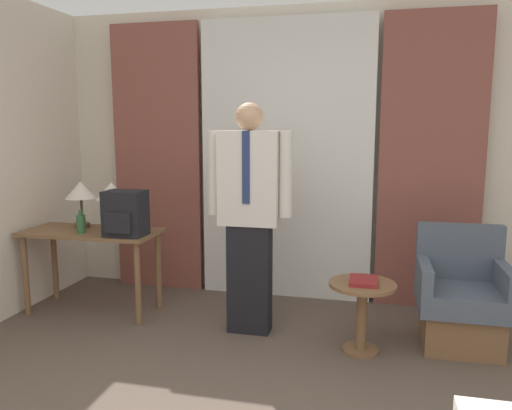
{
  "coord_description": "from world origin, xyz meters",
  "views": [
    {
      "loc": [
        0.79,
        -1.6,
        1.62
      ],
      "look_at": [
        -0.04,
        1.92,
        1.04
      ],
      "focal_mm": 35.0,
      "sensor_mm": 36.0,
      "label": 1
    }
  ],
  "objects": [
    {
      "name": "bottle_near_edge",
      "position": [
        -1.58,
        2.07,
        0.81
      ],
      "size": [
        0.07,
        0.07,
        0.2
      ],
      "color": "#336638",
      "rests_on": "desk"
    },
    {
      "name": "table_lamp_left",
      "position": [
        -1.71,
        2.29,
        1.04
      ],
      "size": [
        0.27,
        0.27,
        0.41
      ],
      "color": "#4C4238",
      "rests_on": "desk"
    },
    {
      "name": "desk",
      "position": [
        -1.56,
        2.18,
        0.61
      ],
      "size": [
        1.17,
        0.53,
        0.72
      ],
      "color": "brown",
      "rests_on": "ground_plane"
    },
    {
      "name": "person",
      "position": [
        -0.12,
        2.07,
        0.97
      ],
      "size": [
        0.66,
        0.22,
        1.79
      ],
      "color": "black",
      "rests_on": "ground_plane"
    },
    {
      "name": "table_lamp_right",
      "position": [
        -1.41,
        2.29,
        1.04
      ],
      "size": [
        0.27,
        0.27,
        0.41
      ],
      "color": "#4C4238",
      "rests_on": "desk"
    },
    {
      "name": "curtain_sheer_center",
      "position": [
        0.0,
        2.96,
        1.29
      ],
      "size": [
        1.59,
        0.06,
        2.58
      ],
      "color": "white",
      "rests_on": "ground_plane"
    },
    {
      "name": "book",
      "position": [
        0.75,
        1.89,
        0.53
      ],
      "size": [
        0.2,
        0.25,
        0.03
      ],
      "color": "maroon",
      "rests_on": "side_table"
    },
    {
      "name": "armchair",
      "position": [
        1.46,
        2.16,
        0.34
      ],
      "size": [
        0.63,
        0.59,
        0.88
      ],
      "color": "brown",
      "rests_on": "ground_plane"
    },
    {
      "name": "backpack",
      "position": [
        -1.17,
        2.06,
        0.91
      ],
      "size": [
        0.32,
        0.27,
        0.37
      ],
      "color": "black",
      "rests_on": "desk"
    },
    {
      "name": "curtain_drape_right",
      "position": [
        1.28,
        2.96,
        1.29
      ],
      "size": [
        0.88,
        0.06,
        2.58
      ],
      "color": "brown",
      "rests_on": "ground_plane"
    },
    {
      "name": "curtain_drape_left",
      "position": [
        -1.28,
        2.96,
        1.29
      ],
      "size": [
        0.88,
        0.06,
        2.58
      ],
      "color": "brown",
      "rests_on": "ground_plane"
    },
    {
      "name": "wall_back",
      "position": [
        0.0,
        3.09,
        1.35
      ],
      "size": [
        10.0,
        0.06,
        2.7
      ],
      "color": "silver",
      "rests_on": "ground_plane"
    },
    {
      "name": "side_table",
      "position": [
        0.75,
        1.89,
        0.35
      ],
      "size": [
        0.48,
        0.48,
        0.51
      ],
      "color": "brown",
      "rests_on": "ground_plane"
    }
  ]
}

